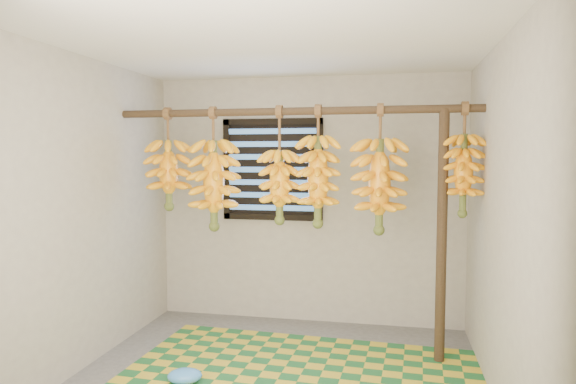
% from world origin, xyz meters
% --- Properties ---
extents(ceiling, '(3.00, 3.00, 0.01)m').
position_xyz_m(ceiling, '(0.00, 0.00, 2.40)').
color(ceiling, silver).
rests_on(ceiling, wall_back).
extents(wall_back, '(3.00, 0.01, 2.40)m').
position_xyz_m(wall_back, '(0.00, 1.50, 1.20)').
color(wall_back, gray).
rests_on(wall_back, floor).
extents(wall_left, '(0.01, 3.00, 2.40)m').
position_xyz_m(wall_left, '(-1.50, 0.00, 1.20)').
color(wall_left, gray).
rests_on(wall_left, floor).
extents(wall_right, '(0.01, 3.00, 2.40)m').
position_xyz_m(wall_right, '(1.50, 0.00, 1.20)').
color(wall_right, gray).
rests_on(wall_right, floor).
extents(window, '(1.00, 0.04, 1.00)m').
position_xyz_m(window, '(-0.35, 1.48, 1.50)').
color(window, black).
rests_on(window, wall_back).
extents(hanging_pole, '(3.00, 0.06, 0.06)m').
position_xyz_m(hanging_pole, '(0.00, 0.70, 2.00)').
color(hanging_pole, '#43311D').
rests_on(hanging_pole, wall_left).
extents(support_post, '(0.08, 0.08, 2.00)m').
position_xyz_m(support_post, '(1.20, 0.70, 1.00)').
color(support_post, '#43311D').
rests_on(support_post, floor).
extents(plastic_bag, '(0.29, 0.25, 0.10)m').
position_xyz_m(plastic_bag, '(-0.62, -0.09, 0.06)').
color(plastic_bag, '#3C88E2').
rests_on(plastic_bag, woven_mat).
extents(banana_bunch_a, '(0.37, 0.37, 0.87)m').
position_xyz_m(banana_bunch_a, '(-1.09, 0.70, 1.47)').
color(banana_bunch_a, brown).
rests_on(banana_bunch_a, hanging_pole).
extents(banana_bunch_b, '(0.41, 0.41, 1.04)m').
position_xyz_m(banana_bunch_b, '(-0.68, 0.70, 1.39)').
color(banana_bunch_b, brown).
rests_on(banana_bunch_b, hanging_pole).
extents(banana_bunch_c, '(0.32, 0.32, 0.97)m').
position_xyz_m(banana_bunch_c, '(-0.10, 0.70, 1.38)').
color(banana_bunch_c, brown).
rests_on(banana_bunch_c, hanging_pole).
extents(banana_bunch_d, '(0.32, 0.32, 0.99)m').
position_xyz_m(banana_bunch_d, '(0.22, 0.70, 1.43)').
color(banana_bunch_d, brown).
rests_on(banana_bunch_d, hanging_pole).
extents(banana_bunch_e, '(0.41, 0.41, 1.03)m').
position_xyz_m(banana_bunch_e, '(0.71, 0.70, 1.40)').
color(banana_bunch_e, brown).
rests_on(banana_bunch_e, hanging_pole).
extents(banana_bunch_f, '(0.30, 0.30, 0.88)m').
position_xyz_m(banana_bunch_f, '(1.35, 0.70, 1.49)').
color(banana_bunch_f, brown).
rests_on(banana_bunch_f, hanging_pole).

